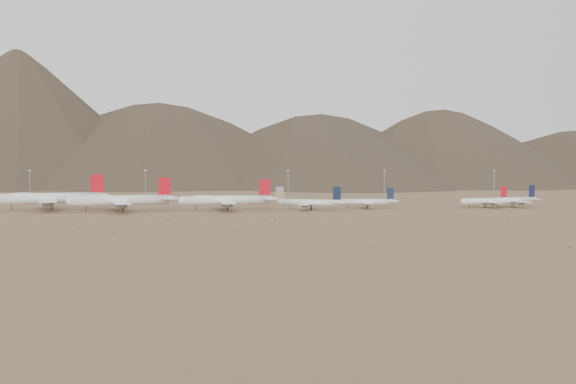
{
  "coord_description": "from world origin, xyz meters",
  "views": [
    {
      "loc": [
        -14.11,
        -391.23,
        29.81
      ],
      "look_at": [
        27.94,
        30.0,
        11.7
      ],
      "focal_mm": 40.0,
      "sensor_mm": 36.0,
      "label": 1
    }
  ],
  "objects": [
    {
      "name": "desert_scrub",
      "position": [
        2.53,
        -73.36,
        0.31
      ],
      "size": [
        386.8,
        178.79,
        0.79
      ],
      "color": "brown",
      "rests_on": "ground"
    },
    {
      "name": "control_tower",
      "position": [
        30.0,
        120.0,
        5.32
      ],
      "size": [
        8.0,
        8.0,
        12.0
      ],
      "color": "gray",
      "rests_on": "ground"
    },
    {
      "name": "narrowbody_b",
      "position": [
        83.45,
        36.55,
        4.54
      ],
      "size": [
        42.39,
        30.57,
        13.99
      ],
      "rotation": [
        0.0,
        0.0,
        -0.09
      ],
      "color": "white",
      "rests_on": "ground"
    },
    {
      "name": "widebody_west",
      "position": [
        -127.25,
        39.8,
        8.01
      ],
      "size": [
        76.31,
        60.34,
        23.24
      ],
      "rotation": [
        0.0,
        0.0,
        0.27
      ],
      "color": "white",
      "rests_on": "ground"
    },
    {
      "name": "narrowbody_d",
      "position": [
        186.75,
        36.68,
        5.0
      ],
      "size": [
        44.98,
        33.5,
        15.4
      ],
      "rotation": [
        0.0,
        0.0,
        0.32
      ],
      "color": "white",
      "rests_on": "ground"
    },
    {
      "name": "widebody_centre",
      "position": [
        -79.12,
        22.51,
        7.38
      ],
      "size": [
        70.67,
        55.72,
        21.42
      ],
      "rotation": [
        0.0,
        0.0,
        0.25
      ],
      "color": "white",
      "rests_on": "ground"
    },
    {
      "name": "mast_west",
      "position": [
        -76.52,
        127.91,
        14.2
      ],
      "size": [
        2.0,
        0.6,
        25.7
      ],
      "color": "gray",
      "rests_on": "ground"
    },
    {
      "name": "ground",
      "position": [
        0.0,
        0.0,
        0.0
      ],
      "size": [
        3000.0,
        3000.0,
        0.0
      ],
      "primitive_type": "plane",
      "color": "#93714C",
      "rests_on": "ground"
    },
    {
      "name": "mountain_ridge",
      "position": [
        0.0,
        900.0,
        150.0
      ],
      "size": [
        4400.0,
        1000.0,
        300.0
      ],
      "color": "#463A2A",
      "rests_on": "ground"
    },
    {
      "name": "widebody_east",
      "position": [
        -12.72,
        26.54,
        6.89
      ],
      "size": [
        67.08,
        52.06,
        19.98
      ],
      "rotation": [
        0.0,
        0.0,
        0.12
      ],
      "color": "white",
      "rests_on": "ground"
    },
    {
      "name": "mast_far_west",
      "position": [
        -161.67,
        114.63,
        14.2
      ],
      "size": [
        2.0,
        0.6,
        25.7
      ],
      "color": "gray",
      "rests_on": "ground"
    },
    {
      "name": "mast_east",
      "position": [
        123.03,
        148.1,
        14.2
      ],
      "size": [
        2.0,
        0.6,
        25.7
      ],
      "color": "gray",
      "rests_on": "ground"
    },
    {
      "name": "mast_centre",
      "position": [
        35.67,
        106.89,
        14.2
      ],
      "size": [
        2.0,
        0.6,
        25.7
      ],
      "color": "gray",
      "rests_on": "ground"
    },
    {
      "name": "narrowbody_c",
      "position": [
        166.25,
        35.91,
        4.74
      ],
      "size": [
        42.79,
        31.81,
        14.6
      ],
      "rotation": [
        0.0,
        0.0,
        0.31
      ],
      "color": "white",
      "rests_on": "ground"
    },
    {
      "name": "narrowbody_a",
      "position": [
        42.92,
        23.49,
        5.01
      ],
      "size": [
        44.46,
        33.33,
        15.44
      ],
      "rotation": [
        0.0,
        0.0,
        -0.37
      ],
      "color": "white",
      "rests_on": "ground"
    },
    {
      "name": "mast_far_east",
      "position": [
        210.23,
        123.27,
        14.2
      ],
      "size": [
        2.0,
        0.6,
        25.7
      ],
      "color": "gray",
      "rests_on": "ground"
    }
  ]
}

